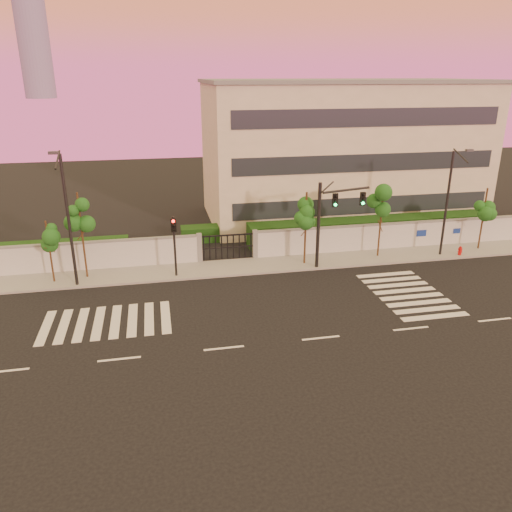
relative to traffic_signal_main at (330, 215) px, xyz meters
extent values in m
plane|color=black|center=(-3.56, -9.28, -3.81)|extent=(120.00, 120.00, 0.00)
cube|color=gray|center=(-3.56, 1.22, -3.74)|extent=(60.00, 3.00, 0.15)
cube|color=#B5B7BC|center=(-21.06, 2.72, -2.81)|extent=(25.00, 0.30, 2.00)
cube|color=slate|center=(-21.06, 2.72, -1.75)|extent=(25.00, 0.36, 0.12)
cube|color=#B5B7BC|center=(10.94, 2.72, -2.81)|extent=(31.00, 0.30, 2.00)
cube|color=slate|center=(10.94, 2.72, -1.75)|extent=(31.00, 0.36, 0.12)
cube|color=slate|center=(-8.56, 2.72, -2.71)|extent=(0.35, 0.35, 2.20)
cube|color=slate|center=(-4.56, 2.72, -2.71)|extent=(0.35, 0.35, 2.20)
cube|color=black|center=(5.44, 5.22, -2.91)|extent=(20.00, 2.00, 1.80)
cube|color=black|center=(-19.56, 5.22, -3.11)|extent=(12.00, 1.80, 1.40)
cube|color=black|center=(-6.56, 7.72, -3.21)|extent=(6.00, 1.50, 1.20)
cube|color=beige|center=(5.44, 12.72, 2.19)|extent=(24.00, 12.00, 12.00)
cube|color=#262D38|center=(5.44, 6.70, -1.31)|extent=(22.00, 0.08, 1.40)
cube|color=#262D38|center=(5.44, 6.70, 2.19)|extent=(22.00, 0.08, 1.40)
cube|color=#262D38|center=(5.44, 6.70, 5.69)|extent=(22.00, 0.08, 1.40)
cube|color=slate|center=(5.44, 12.72, 8.29)|extent=(24.40, 12.40, 0.30)
cube|color=silver|center=(-17.56, -5.28, -3.80)|extent=(0.50, 4.00, 0.02)
cube|color=silver|center=(-16.66, -5.28, -3.80)|extent=(0.50, 4.00, 0.02)
cube|color=silver|center=(-15.76, -5.28, -3.80)|extent=(0.50, 4.00, 0.02)
cube|color=silver|center=(-14.86, -5.28, -3.80)|extent=(0.50, 4.00, 0.02)
cube|color=silver|center=(-13.96, -5.28, -3.80)|extent=(0.50, 4.00, 0.02)
cube|color=silver|center=(-13.06, -5.28, -3.80)|extent=(0.50, 4.00, 0.02)
cube|color=silver|center=(-12.16, -5.28, -3.80)|extent=(0.50, 4.00, 0.02)
cube|color=silver|center=(-11.26, -5.28, -3.80)|extent=(0.50, 4.00, 0.02)
cube|color=silver|center=(3.44, -8.28, -3.80)|extent=(4.00, 0.50, 0.02)
cube|color=silver|center=(3.44, -7.38, -3.80)|extent=(4.00, 0.50, 0.02)
cube|color=silver|center=(3.44, -6.48, -3.80)|extent=(4.00, 0.50, 0.02)
cube|color=silver|center=(3.44, -5.58, -3.80)|extent=(4.00, 0.50, 0.02)
cube|color=silver|center=(3.44, -4.68, -3.80)|extent=(4.00, 0.50, 0.02)
cube|color=silver|center=(3.44, -3.78, -3.80)|extent=(4.00, 0.50, 0.02)
cube|color=silver|center=(3.44, -2.88, -3.80)|extent=(4.00, 0.50, 0.02)
cube|color=silver|center=(3.44, -1.98, -3.80)|extent=(4.00, 0.50, 0.02)
cube|color=silver|center=(-18.56, -9.28, -3.81)|extent=(2.00, 0.15, 0.01)
cube|color=silver|center=(-13.56, -9.28, -3.81)|extent=(2.00, 0.15, 0.01)
cube|color=silver|center=(-8.56, -9.28, -3.81)|extent=(2.00, 0.15, 0.01)
cube|color=silver|center=(-3.56, -9.28, -3.81)|extent=(2.00, 0.15, 0.01)
cube|color=silver|center=(1.44, -9.28, -3.81)|extent=(2.00, 0.15, 0.01)
cube|color=silver|center=(6.44, -9.28, -3.81)|extent=(2.00, 0.15, 0.01)
cylinder|color=#382314|center=(-18.11, 0.93, -1.72)|extent=(0.11, 0.11, 4.18)
sphere|color=#184B15|center=(-18.11, 0.93, -0.47)|extent=(1.01, 1.01, 1.01)
sphere|color=#184B15|center=(-17.79, 1.12, -1.10)|extent=(0.77, 0.77, 0.77)
sphere|color=#184B15|center=(-18.39, 0.80, -0.89)|extent=(0.74, 0.74, 0.74)
cylinder|color=#382314|center=(-16.12, 1.35, -0.92)|extent=(0.12, 0.12, 5.78)
sphere|color=#184B15|center=(-16.12, 1.35, 0.81)|extent=(1.14, 1.14, 1.14)
sphere|color=#184B15|center=(-15.76, 1.56, -0.06)|extent=(0.87, 0.87, 0.87)
sphere|color=#184B15|center=(-16.43, 1.19, 0.23)|extent=(0.83, 0.83, 0.83)
cylinder|color=#382314|center=(-1.38, 0.88, -1.20)|extent=(0.13, 0.13, 5.23)
sphere|color=#184B15|center=(-1.38, 0.88, 0.37)|extent=(1.22, 1.22, 1.22)
sphere|color=#184B15|center=(-1.00, 1.10, -0.42)|extent=(0.93, 0.93, 0.93)
sphere|color=#184B15|center=(-1.72, 0.71, -0.15)|extent=(0.89, 0.89, 0.89)
cylinder|color=#382314|center=(4.33, 1.25, -1.12)|extent=(0.13, 0.13, 5.40)
sphere|color=#184B15|center=(4.33, 1.25, 0.50)|extent=(1.17, 1.17, 1.17)
sphere|color=#184B15|center=(4.70, 1.47, -0.31)|extent=(0.89, 0.89, 0.89)
sphere|color=#184B15|center=(4.01, 1.10, -0.04)|extent=(0.85, 0.85, 0.85)
cylinder|color=#382314|center=(12.56, 1.23, -1.40)|extent=(0.13, 0.13, 4.82)
sphere|color=#184B15|center=(12.56, 1.23, 0.04)|extent=(1.20, 1.20, 1.20)
sphere|color=#184B15|center=(12.94, 1.44, -0.68)|extent=(0.92, 0.92, 0.92)
sphere|color=#184B15|center=(12.23, 1.06, -0.44)|extent=(0.88, 0.88, 0.88)
cylinder|color=black|center=(-0.76, 0.01, -0.80)|extent=(0.23, 0.23, 6.03)
cylinder|color=black|center=(1.09, 0.01, 1.64)|extent=(3.61, 1.11, 0.16)
cube|color=black|center=(0.31, -0.04, 1.00)|extent=(0.34, 0.18, 0.88)
sphere|color=#0CF259|center=(0.31, -0.15, 0.73)|extent=(0.19, 0.19, 0.19)
cube|color=black|center=(2.26, -0.04, 1.00)|extent=(0.34, 0.18, 0.88)
sphere|color=#0CF259|center=(2.26, -0.15, 0.73)|extent=(0.19, 0.19, 0.19)
cylinder|color=black|center=(-10.36, 0.38, -1.72)|extent=(0.15, 0.15, 4.19)
cube|color=black|center=(-10.36, 0.33, -0.18)|extent=(0.33, 0.17, 0.84)
sphere|color=red|center=(-10.36, 0.22, 0.08)|extent=(0.19, 0.19, 0.19)
cylinder|color=black|center=(-16.61, 0.13, 0.37)|extent=(0.19, 0.19, 8.37)
cylinder|color=black|center=(-16.61, -0.82, 4.35)|extent=(0.10, 2.00, 0.81)
cube|color=#3F3F44|center=(-16.61, -1.76, 4.87)|extent=(0.52, 0.26, 0.16)
cylinder|color=black|center=(8.98, 0.60, 0.04)|extent=(0.17, 0.17, 7.71)
cylinder|color=black|center=(8.98, -0.27, 3.70)|extent=(0.10, 1.84, 0.75)
cube|color=#3F3F44|center=(8.98, -1.14, 4.18)|extent=(0.48, 0.24, 0.14)
cylinder|color=#B80C0C|center=(10.32, 0.18, -3.55)|extent=(0.24, 0.24, 0.54)
cylinder|color=#B80C0C|center=(10.32, 0.18, -3.22)|extent=(0.30, 0.30, 0.11)
sphere|color=#B80C0C|center=(10.32, 0.18, -3.10)|extent=(0.19, 0.19, 0.19)
cylinder|color=#B80C0C|center=(10.32, 0.18, -3.44)|extent=(0.32, 0.16, 0.11)
camera|label=1|loc=(-11.32, -30.63, 8.91)|focal=35.00mm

